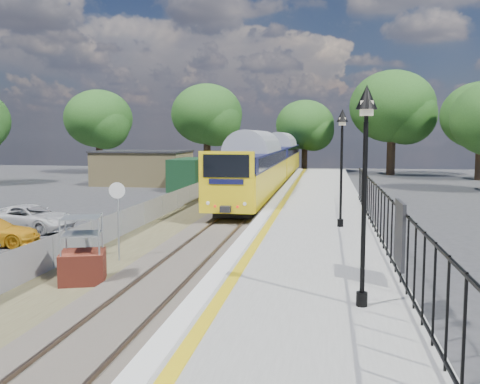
% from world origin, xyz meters
% --- Properties ---
extents(ground, '(120.00, 120.00, 0.00)m').
position_xyz_m(ground, '(0.00, 0.00, 0.00)').
color(ground, '#2D2D30').
rests_on(ground, ground).
extents(track_bed, '(5.90, 80.00, 0.29)m').
position_xyz_m(track_bed, '(-0.47, 9.67, 0.09)').
color(track_bed, '#473F38').
rests_on(track_bed, ground).
extents(platform, '(5.00, 70.00, 0.90)m').
position_xyz_m(platform, '(4.20, 8.00, 0.45)').
color(platform, gray).
rests_on(platform, ground).
extents(platform_edge, '(0.90, 70.00, 0.01)m').
position_xyz_m(platform_edge, '(2.14, 8.00, 0.90)').
color(platform_edge, silver).
rests_on(platform_edge, platform).
extents(victorian_lamp_south, '(0.44, 0.44, 4.60)m').
position_xyz_m(victorian_lamp_south, '(5.50, -4.00, 4.30)').
color(victorian_lamp_south, black).
rests_on(victorian_lamp_south, platform).
extents(victorian_lamp_north, '(0.44, 0.44, 4.60)m').
position_xyz_m(victorian_lamp_north, '(5.30, 6.00, 4.30)').
color(victorian_lamp_north, black).
rests_on(victorian_lamp_north, platform).
extents(palisade_fence, '(0.12, 26.00, 2.00)m').
position_xyz_m(palisade_fence, '(6.55, 2.24, 1.84)').
color(palisade_fence, black).
rests_on(palisade_fence, platform).
extents(wire_fence, '(0.06, 52.00, 1.20)m').
position_xyz_m(wire_fence, '(-4.20, 12.00, 0.60)').
color(wire_fence, '#999EA3').
rests_on(wire_fence, ground).
extents(outbuilding, '(10.80, 10.10, 3.12)m').
position_xyz_m(outbuilding, '(-10.91, 31.21, 1.52)').
color(outbuilding, tan).
rests_on(outbuilding, ground).
extents(tree_line, '(56.80, 43.80, 11.88)m').
position_xyz_m(tree_line, '(1.40, 42.00, 6.61)').
color(tree_line, '#332319').
rests_on(tree_line, ground).
extents(train, '(2.82, 40.83, 3.51)m').
position_xyz_m(train, '(0.00, 30.28, 2.34)').
color(train, yellow).
rests_on(train, ground).
extents(brick_plinth, '(1.64, 1.64, 2.08)m').
position_xyz_m(brick_plinth, '(-2.50, -0.36, 1.00)').
color(brick_plinth, maroon).
rests_on(brick_plinth, ground).
extents(speed_sign, '(0.57, 0.13, 2.85)m').
position_xyz_m(speed_sign, '(-2.50, 2.46, 1.95)').
color(speed_sign, '#999EA3').
rests_on(speed_sign, ground).
extents(car_white, '(4.64, 2.69, 1.22)m').
position_xyz_m(car_white, '(-9.01, 7.82, 0.61)').
color(car_white, silver).
rests_on(car_white, ground).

